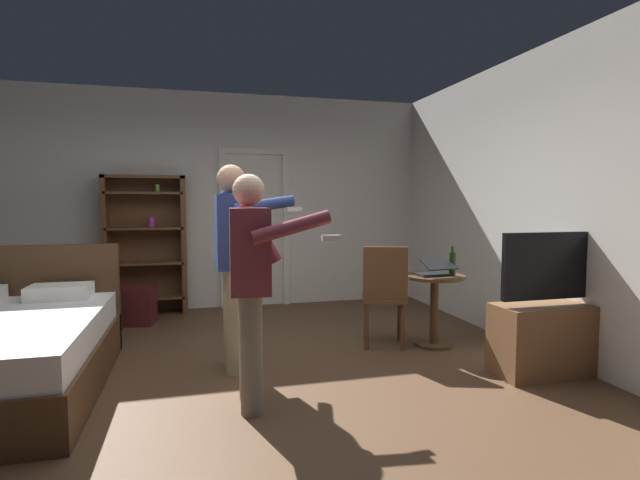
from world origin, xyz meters
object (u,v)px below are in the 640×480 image
person_blue_shirt (251,273)px  suitcase_dark (92,314)px  suitcase_small (132,305)px  tv_flatscreen (550,330)px  side_table (434,299)px  bookshelf (146,240)px  laptop (434,270)px  person_striped_shirt (234,253)px  wooden_chair (384,292)px  bottle_on_table (452,263)px

person_blue_shirt → suitcase_dark: size_ratio=3.09×
person_blue_shirt → suitcase_small: person_blue_shirt is taller
tv_flatscreen → suitcase_dark: (-3.87, 2.27, -0.15)m
side_table → person_blue_shirt: (-1.89, -0.96, 0.46)m
bookshelf → suitcase_small: (-0.13, -0.52, -0.72)m
laptop → person_blue_shirt: person_blue_shirt is taller
tv_flatscreen → person_striped_shirt: bearing=163.1°
bookshelf → wooden_chair: bearing=-41.6°
person_blue_shirt → person_striped_shirt: 0.78m
person_blue_shirt → suitcase_dark: bearing=122.2°
wooden_chair → person_striped_shirt: (-1.46, -0.27, 0.44)m
side_table → person_striped_shirt: size_ratio=0.41×
tv_flatscreen → laptop: 1.13m
laptop → person_blue_shirt: 2.08m
side_table → laptop: 0.29m
bookshelf → side_table: bearing=-37.4°
bookshelf → laptop: size_ratio=4.97×
suitcase_small → wooden_chair: bearing=-21.3°
suitcase_dark → suitcase_small: bearing=57.7°
side_table → person_blue_shirt: bearing=-153.1°
person_blue_shirt → side_table: bearing=26.9°
bookshelf → tv_flatscreen: 4.63m
bottle_on_table → wooden_chair: size_ratio=0.29×
person_striped_shirt → suitcase_dark: size_ratio=3.31×
wooden_chair → bottle_on_table: bearing=-14.6°
bookshelf → wooden_chair: bookshelf is taller
bottle_on_table → tv_flatscreen: bearing=-64.7°
person_striped_shirt → suitcase_dark: (-1.38, 1.51, -0.77)m
wooden_chair → suitcase_small: wooden_chair is taller
person_striped_shirt → suitcase_small: bearing=119.1°
wooden_chair → person_striped_shirt: person_striped_shirt is taller
wooden_chair → suitcase_dark: 3.12m
tv_flatscreen → suitcase_dark: 4.49m
side_table → bottle_on_table: 0.39m
tv_flatscreen → wooden_chair: (-1.03, 1.02, 0.18)m
person_striped_shirt → tv_flatscreen: bearing=-16.9°
tv_flatscreen → laptop: tv_flatscreen is taller
person_blue_shirt → person_striped_shirt: size_ratio=0.93×
bookshelf → suitcase_dark: bookshelf is taller
bottle_on_table → suitcase_dark: (-3.47, 1.41, -0.61)m
side_table → person_blue_shirt: 2.17m
wooden_chair → side_table: bearing=-9.8°
laptop → bottle_on_table: bearing=-12.5°
bookshelf → person_striped_shirt: (0.89, -2.35, 0.04)m
person_striped_shirt → person_blue_shirt: bearing=-85.9°
tv_flatscreen → side_table: bearing=120.2°
suitcase_small → person_striped_shirt: bearing=-50.0°
bookshelf → tv_flatscreen: size_ratio=1.49×
bookshelf → tv_flatscreen: bookshelf is taller
tv_flatscreen → person_blue_shirt: (-2.43, -0.02, 0.56)m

